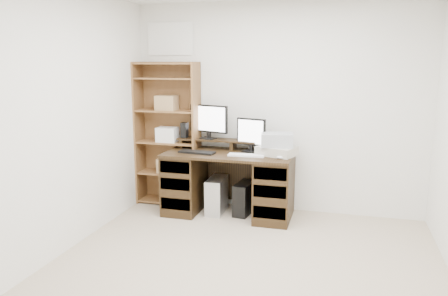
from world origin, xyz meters
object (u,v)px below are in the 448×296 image
at_px(monitor_wide, 209,120).
at_px(monitor_small, 251,134).
at_px(printer, 277,151).
at_px(tower_silver, 217,195).
at_px(tower_black, 244,198).
at_px(bookshelf, 168,133).
at_px(desk, 229,182).

bearing_deg(monitor_wide, monitor_small, 8.42).
height_order(printer, tower_silver, printer).
xyz_separation_m(tower_silver, tower_black, (0.33, 0.04, -0.02)).
height_order(monitor_small, tower_silver, monitor_small).
relative_size(monitor_wide, bookshelf, 0.28).
height_order(desk, monitor_wide, monitor_wide).
height_order(monitor_wide, printer, monitor_wide).
height_order(monitor_small, bookshelf, bookshelf).
relative_size(monitor_small, bookshelf, 0.22).
distance_m(printer, tower_silver, 0.93).
bearing_deg(tower_black, monitor_wide, 169.41).
bearing_deg(printer, tower_black, -165.69).
height_order(monitor_small, tower_black, monitor_small).
xyz_separation_m(desk, tower_black, (0.18, 0.05, -0.20)).
relative_size(tower_black, bookshelf, 0.22).
bearing_deg(bookshelf, tower_black, -8.98).
bearing_deg(desk, bookshelf, 165.94).
distance_m(tower_black, bookshelf, 1.27).
distance_m(monitor_wide, tower_black, 1.04).
bearing_deg(bookshelf, monitor_wide, -0.80).
relative_size(tower_silver, bookshelf, 0.24).
xyz_separation_m(desk, tower_silver, (-0.15, 0.01, -0.18)).
bearing_deg(tower_silver, bookshelf, 162.31).
bearing_deg(monitor_wide, bookshelf, -164.62).
relative_size(desk, printer, 3.64).
bearing_deg(tower_silver, desk, -6.03).
bearing_deg(monitor_small, bookshelf, -168.74).
xyz_separation_m(monitor_small, printer, (0.33, -0.11, -0.17)).
distance_m(tower_silver, tower_black, 0.33).
relative_size(desk, bookshelf, 0.83).
relative_size(monitor_small, printer, 0.97).
relative_size(printer, bookshelf, 0.23).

